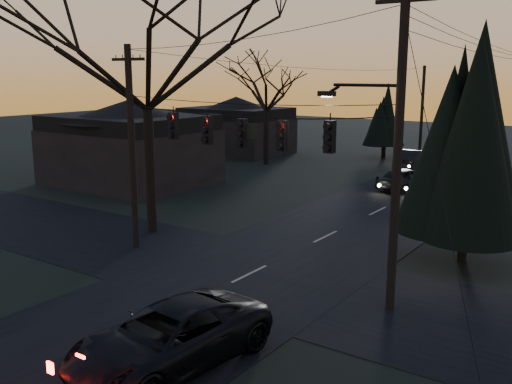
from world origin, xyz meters
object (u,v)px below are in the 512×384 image
Objects in this scene: utility_pole_right at (390,309)px; sedan_oncoming_a at (406,179)px; utility_pole_far_l at (419,152)px; suv_near at (170,337)px; utility_pole_left at (136,247)px; sedan_oncoming_b at (413,160)px; bare_tree_left at (146,58)px; evergreen_right at (471,140)px.

sedan_oncoming_a is (-6.30, 18.25, 0.74)m from utility_pole_right.
suv_near is (8.24, -42.64, 0.78)m from utility_pole_far_l.
utility_pole_far_l is (0.00, 36.00, 0.00)m from utility_pole_left.
sedan_oncoming_a is 8.39m from sedan_oncoming_b.
utility_pole_right is 0.87× the size of bare_tree_left.
utility_pole_left is at bearing 180.00° from utility_pole_right.
sedan_oncoming_a is (5.20, -17.75, 0.74)m from utility_pole_far_l.
utility_pole_far_l is at bearing 107.72° from utility_pole_right.
sedan_oncoming_b is (2.80, -9.71, 0.76)m from utility_pole_far_l.
utility_pole_far_l is at bearing 111.98° from evergreen_right.
utility_pole_right is 2.16× the size of sedan_oncoming_b.
bare_tree_left reaches higher than evergreen_right.
sedan_oncoming_b is (-8.70, 26.29, 0.76)m from utility_pole_right.
utility_pole_right reaches higher than sedan_oncoming_b.
suv_near is (-3.82, -12.76, -4.08)m from evergreen_right.
sedan_oncoming_b is (-5.44, 32.93, -0.02)m from suv_near.
sedan_oncoming_a is at bearing -73.67° from utility_pole_far_l.
sedan_oncoming_a is at bearing 109.04° from utility_pole_right.
utility_pole_left is 1.51× the size of suv_near.
sedan_oncoming_b is (3.97, 24.14, -7.25)m from bare_tree_left.
suv_near is at bearing -43.04° from bare_tree_left.
evergreen_right is (13.23, 3.97, -3.15)m from bare_tree_left.
utility_pole_left reaches higher than sedan_oncoming_b.
utility_pole_right is 19.32m from sedan_oncoming_a.
utility_pole_right is 7.84m from evergreen_right.
evergreen_right is at bearing 137.26° from sedan_oncoming_a.
utility_pole_left is 8.37m from bare_tree_left.
bare_tree_left is 2.47× the size of sedan_oncoming_b.
utility_pole_right is 1.18× the size of utility_pole_left.
utility_pole_left is 1.06× the size of utility_pole_far_l.
evergreen_right is 1.52× the size of suv_near.
bare_tree_left is at bearing -91.98° from utility_pole_far_l.
evergreen_right is at bearing 84.77° from utility_pole_right.
evergreen_right is 22.57m from sedan_oncoming_b.
bare_tree_left is at bearing 86.19° from sedan_oncoming_a.
utility_pole_left is at bearing 91.87° from sedan_oncoming_a.
bare_tree_left is at bearing 170.38° from utility_pole_right.
evergreen_right is at bearing 26.91° from utility_pole_left.
utility_pole_far_l reaches higher than sedan_oncoming_a.
evergreen_right is at bearing 16.72° from bare_tree_left.
suv_near reaches higher than sedan_oncoming_b.
utility_pole_left is at bearing 82.58° from sedan_oncoming_b.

